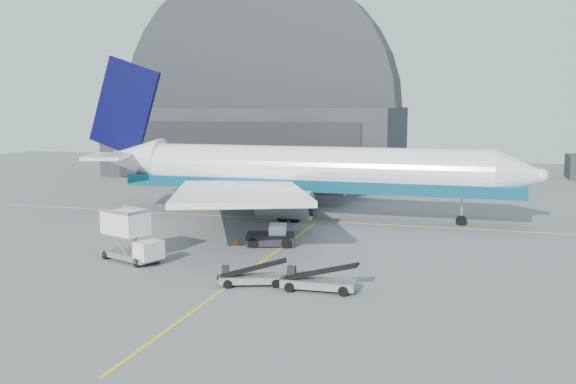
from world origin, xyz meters
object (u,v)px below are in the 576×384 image
(airliner, at_px, (297,171))
(belt_loader_b, at_px, (318,282))
(belt_loader_a, at_px, (251,277))
(catering_truck, at_px, (130,237))
(pushback_tug, at_px, (272,237))

(airliner, height_order, belt_loader_b, airliner)
(airliner, xyz_separation_m, belt_loader_b, (9.24, -27.36, -4.52))
(airliner, bearing_deg, belt_loader_b, -71.35)
(belt_loader_a, relative_size, belt_loader_b, 0.92)
(airliner, bearing_deg, catering_truck, -107.29)
(belt_loader_a, bearing_deg, pushback_tug, 82.69)
(belt_loader_b, bearing_deg, belt_loader_a, 178.86)
(airliner, xyz_separation_m, belt_loader_a, (4.44, -27.40, -4.58))
(catering_truck, relative_size, belt_loader_b, 1.14)
(pushback_tug, xyz_separation_m, belt_loader_a, (2.56, -12.56, -0.17))
(pushback_tug, height_order, belt_loader_b, belt_loader_b)
(airliner, xyz_separation_m, pushback_tug, (1.89, -14.83, -4.41))
(pushback_tug, bearing_deg, belt_loader_a, -92.99)
(catering_truck, xyz_separation_m, belt_loader_b, (16.57, -3.82, -1.37))
(airliner, relative_size, belt_loader_b, 9.73)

